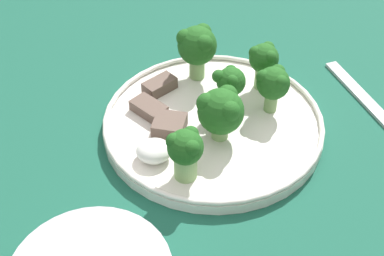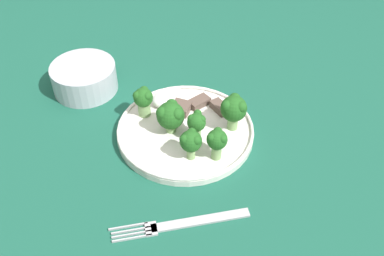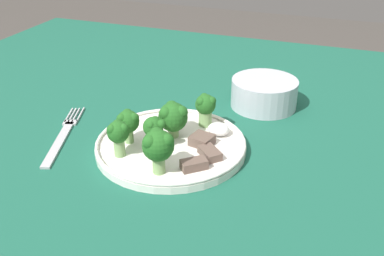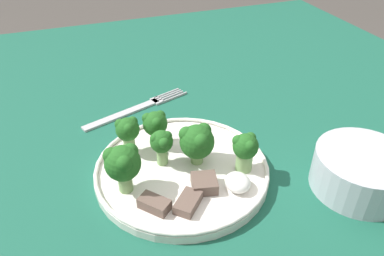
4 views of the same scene
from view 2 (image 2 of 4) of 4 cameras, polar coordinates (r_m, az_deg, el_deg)
The scene contains 14 objects.
table at distance 0.87m, azimuth -4.64°, elevation -5.40°, with size 1.33×1.19×0.77m.
dinner_plate at distance 0.81m, azimuth -0.84°, elevation -0.34°, with size 0.25×0.25×0.02m.
fork at distance 0.69m, azimuth -1.20°, elevation -12.05°, with size 0.09×0.20×0.00m.
cream_bowl at distance 0.93m, azimuth -13.50°, elevation 6.16°, with size 0.13×0.13×0.06m.
broccoli_floret_near_rim_left at distance 0.77m, azimuth 0.62°, elevation 0.84°, with size 0.03×0.03×0.05m.
broccoli_floret_center_left at distance 0.78m, azimuth 5.32°, elevation 2.47°, with size 0.05×0.05×0.07m.
broccoli_floret_back_left at distance 0.78m, azimuth -2.75°, elevation 1.66°, with size 0.05×0.05×0.06m.
broccoli_floret_front_left at distance 0.73m, azimuth 3.20°, elevation -1.61°, with size 0.04×0.03×0.06m.
broccoli_floret_center_back at distance 0.82m, azimuth -6.20°, elevation 3.66°, with size 0.04×0.04×0.06m.
broccoli_floret_mid_cluster at distance 0.73m, azimuth -0.14°, elevation -1.69°, with size 0.04×0.04×0.06m.
meat_slice_front_slice at distance 0.84m, azimuth -1.40°, elevation 2.56°, with size 0.04×0.04×0.02m.
meat_slice_middle_slice at distance 0.84m, azimuth 3.55°, elevation 2.64°, with size 0.04×0.04×0.01m.
meat_slice_rear_slice at distance 0.85m, azimuth 0.92°, elevation 3.33°, with size 0.05×0.05×0.01m.
sauce_dollop at distance 0.85m, azimuth -4.00°, elevation 3.56°, with size 0.04×0.03×0.02m.
Camera 2 is at (-0.56, -0.14, 1.33)m, focal length 42.00 mm.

